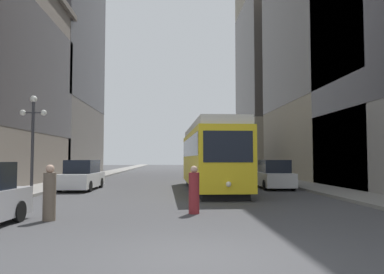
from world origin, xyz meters
The scene contains 13 objects.
ground_plane centered at (0.00, 0.00, 0.00)m, with size 200.00×200.00×0.00m, color #424244.
sidewalk_left centered at (-8.60, 40.00, 0.07)m, with size 2.59×120.00×0.15m, color gray.
sidewalk_right centered at (8.60, 40.00, 0.07)m, with size 2.59×120.00×0.15m, color gray.
streetcar centered at (1.85, 15.08, 2.10)m, with size 2.92×12.68×3.89m.
transit_bus centered at (4.88, 30.84, 1.95)m, with size 2.92×12.28×3.45m.
parked_car_left_near centered at (-6.00, 15.88, 0.84)m, with size 1.95×4.98×1.82m.
parked_car_right_far centered at (6.00, 16.06, 0.84)m, with size 2.00×4.34×1.82m.
pedestrian_crossing_near centered at (0.32, 5.68, 0.78)m, with size 0.37×0.37×1.67m.
pedestrian_crossing_far centered at (-4.24, 4.46, 0.81)m, with size 0.39×0.39×1.73m.
lamp_post_left_near centered at (-7.90, 12.83, 3.55)m, with size 1.41×0.36×5.13m.
building_left_midblock centered at (-17.36, 35.32, 16.54)m, with size 15.52×17.63×32.06m.
building_right_corner centered at (15.12, 45.88, 15.11)m, with size 11.05×14.78×29.30m.
building_right_far centered at (16.95, 23.17, 14.39)m, with size 14.71×23.17×27.93m.
Camera 1 is at (-0.41, -7.35, 1.93)m, focal length 34.77 mm.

